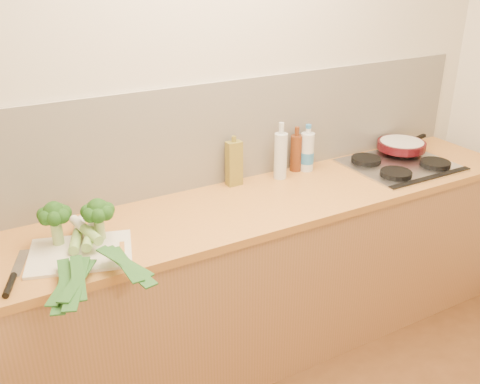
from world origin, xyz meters
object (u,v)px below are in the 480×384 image
object	(u,v)px
chefs_knife	(12,279)
chopping_board	(80,253)
gas_hob	(401,164)
skillet	(402,145)

from	to	relation	value
chefs_knife	chopping_board	bearing A→B (deg)	34.78
gas_hob	chopping_board	world-z (taller)	gas_hob
chopping_board	chefs_knife	distance (m)	0.28
gas_hob	chefs_knife	xyz separation A→B (m)	(-2.12, -0.16, -0.00)
gas_hob	skillet	world-z (taller)	skillet
gas_hob	chefs_knife	distance (m)	2.12
chopping_board	skillet	world-z (taller)	skillet
skillet	chopping_board	bearing A→B (deg)	171.55
chefs_knife	skillet	bearing A→B (deg)	27.20
chopping_board	chefs_knife	bearing A→B (deg)	-148.15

